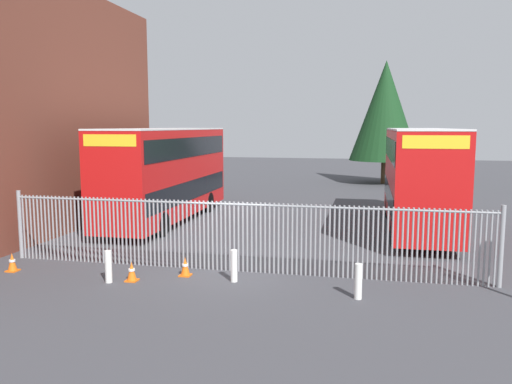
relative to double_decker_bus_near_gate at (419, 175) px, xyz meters
The scene contains 12 objects.
ground_plane 6.80m from the double_decker_bus_near_gate, behind, with size 100.00×100.00×0.00m, color #3D3D42.
palisade_fence 10.20m from the double_decker_bus_near_gate, 127.09° to the right, with size 15.46×0.14×2.35m.
double_decker_bus_near_gate is the anchor object (origin of this frame).
double_decker_bus_behind_fence_left 11.51m from the double_decker_bus_near_gate, behind, with size 2.54×10.81×4.42m.
bollard_near_left 13.91m from the double_decker_bus_near_gate, 133.27° to the right, with size 0.20×0.20×0.95m, color silver.
bollard_center_front 11.07m from the double_decker_bus_near_gate, 122.78° to the right, with size 0.20×0.20×0.95m, color silver.
bollard_near_right 10.38m from the double_decker_bus_near_gate, 103.15° to the right, with size 0.20×0.20×0.95m, color silver.
traffic_cone_by_gate 13.34m from the double_decker_bus_near_gate, 132.20° to the right, with size 0.34×0.34×0.59m.
traffic_cone_mid_forecourt 16.28m from the double_decker_bus_near_gate, 143.47° to the right, with size 0.34×0.34×0.59m.
traffic_cone_near_kerb 11.84m from the double_decker_bus_near_gate, 130.06° to the right, with size 0.34×0.34×0.59m.
tree_tall_back 18.93m from the double_decker_bus_near_gate, 93.09° to the left, with size 5.42×5.42×9.59m.
tree_short_side 19.26m from the double_decker_bus_near_gate, 90.33° to the left, with size 3.70×3.70×7.09m.
Camera 1 is at (4.23, -15.23, 4.52)m, focal length 36.16 mm.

